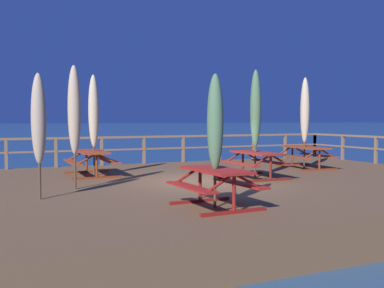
% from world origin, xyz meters
% --- Properties ---
extents(ground_plane, '(600.00, 600.00, 0.00)m').
position_xyz_m(ground_plane, '(0.00, 0.00, 0.00)').
color(ground_plane, navy).
extents(wooden_deck, '(16.96, 11.29, 0.75)m').
position_xyz_m(wooden_deck, '(0.00, 0.00, 0.37)').
color(wooden_deck, brown).
rests_on(wooden_deck, ground).
extents(railing_waterside_far, '(16.76, 0.10, 1.09)m').
position_xyz_m(railing_waterside_far, '(0.00, 5.50, 1.49)').
color(railing_waterside_far, brown).
rests_on(railing_waterside_far, wooden_deck).
extents(picnic_table_mid_left, '(1.44, 1.99, 0.78)m').
position_xyz_m(picnic_table_mid_left, '(1.72, 0.04, 1.31)').
color(picnic_table_mid_left, maroon).
rests_on(picnic_table_mid_left, wooden_deck).
extents(picnic_table_mid_centre, '(1.42, 2.01, 0.78)m').
position_xyz_m(picnic_table_mid_centre, '(-2.65, 2.52, 1.31)').
color(picnic_table_mid_centre, '#993819').
rests_on(picnic_table_mid_centre, wooden_deck).
extents(picnic_table_front_right, '(1.50, 1.75, 0.78)m').
position_xyz_m(picnic_table_front_right, '(-1.43, -3.54, 1.30)').
color(picnic_table_front_right, maroon).
rests_on(picnic_table_front_right, wooden_deck).
extents(picnic_table_back_right, '(1.59, 2.21, 0.78)m').
position_xyz_m(picnic_table_back_right, '(4.75, 1.61, 1.31)').
color(picnic_table_back_right, '#993819').
rests_on(picnic_table_back_right, wooden_deck).
extents(patio_umbrella_tall_front, '(0.32, 0.32, 3.20)m').
position_xyz_m(patio_umbrella_tall_front, '(1.72, 0.09, 2.78)').
color(patio_umbrella_tall_front, '#4C3828').
rests_on(patio_umbrella_tall_front, wooden_deck).
extents(patio_umbrella_short_mid, '(0.32, 0.32, 3.09)m').
position_xyz_m(patio_umbrella_short_mid, '(-2.57, 2.48, 2.71)').
color(patio_umbrella_short_mid, '#4C3828').
rests_on(patio_umbrella_short_mid, wooden_deck).
extents(patio_umbrella_tall_back_left, '(0.32, 0.32, 2.61)m').
position_xyz_m(patio_umbrella_tall_back_left, '(-1.46, -3.56, 2.41)').
color(patio_umbrella_tall_back_left, '#4C3828').
rests_on(patio_umbrella_tall_back_left, wooden_deck).
extents(patio_umbrella_tall_mid_left, '(0.32, 0.32, 3.21)m').
position_xyz_m(patio_umbrella_tall_mid_left, '(4.73, 1.65, 2.79)').
color(patio_umbrella_tall_mid_left, '#4C3828').
rests_on(patio_umbrella_tall_mid_left, wooden_deck).
extents(patio_umbrella_short_back, '(0.32, 0.32, 2.72)m').
position_xyz_m(patio_umbrella_short_back, '(-4.50, -1.20, 2.48)').
color(patio_umbrella_short_back, '#4C3828').
rests_on(patio_umbrella_short_back, wooden_deck).
extents(patio_umbrella_short_front, '(0.32, 0.32, 3.06)m').
position_xyz_m(patio_umbrella_short_front, '(-3.56, -0.04, 2.69)').
color(patio_umbrella_short_front, '#4C3828').
rests_on(patio_umbrella_short_front, wooden_deck).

